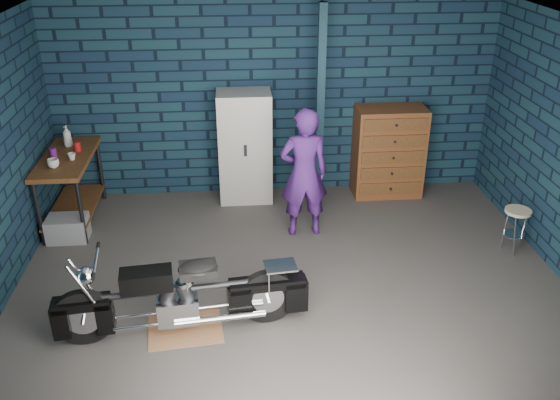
# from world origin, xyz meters

# --- Properties ---
(ground) EXTENTS (6.00, 6.00, 0.00)m
(ground) POSITION_xyz_m (0.00, 0.00, 0.00)
(ground) COLOR #44423F
(ground) RESTS_ON ground
(room_walls) EXTENTS (6.02, 5.01, 2.71)m
(room_walls) POSITION_xyz_m (0.00, 0.55, 1.90)
(room_walls) COLOR #102237
(room_walls) RESTS_ON ground
(support_post) EXTENTS (0.10, 0.10, 2.70)m
(support_post) POSITION_xyz_m (0.55, 1.95, 1.35)
(support_post) COLOR #132D3C
(support_post) RESTS_ON ground
(workbench) EXTENTS (0.60, 1.40, 0.91)m
(workbench) POSITION_xyz_m (-2.68, 1.75, 0.46)
(workbench) COLOR brown
(workbench) RESTS_ON ground
(drip_mat) EXTENTS (0.77, 0.61, 0.01)m
(drip_mat) POSITION_xyz_m (-1.11, -0.65, 0.00)
(drip_mat) COLOR #92633F
(drip_mat) RESTS_ON ground
(motorcycle) EXTENTS (2.10, 0.78, 0.91)m
(motorcycle) POSITION_xyz_m (-1.11, -0.65, 0.45)
(motorcycle) COLOR black
(motorcycle) RESTS_ON ground
(person) EXTENTS (0.62, 0.43, 1.64)m
(person) POSITION_xyz_m (0.26, 1.19, 0.82)
(person) COLOR #491E74
(person) RESTS_ON ground
(storage_bin) EXTENTS (0.48, 0.34, 0.30)m
(storage_bin) POSITION_xyz_m (-2.66, 1.25, 0.15)
(storage_bin) COLOR gray
(storage_bin) RESTS_ON ground
(locker) EXTENTS (0.72, 0.51, 1.54)m
(locker) POSITION_xyz_m (-0.42, 2.23, 0.77)
(locker) COLOR beige
(locker) RESTS_ON ground
(tool_chest) EXTENTS (0.95, 0.53, 1.27)m
(tool_chest) POSITION_xyz_m (1.58, 2.23, 0.64)
(tool_chest) COLOR brown
(tool_chest) RESTS_ON ground
(shop_stool) EXTENTS (0.34, 0.34, 0.55)m
(shop_stool) POSITION_xyz_m (2.71, 0.54, 0.28)
(shop_stool) COLOR #C2B292
(shop_stool) RESTS_ON ground
(cup_a) EXTENTS (0.17, 0.17, 0.11)m
(cup_a) POSITION_xyz_m (-2.74, 1.39, 0.96)
(cup_a) COLOR #C2B292
(cup_a) RESTS_ON workbench
(cup_b) EXTENTS (0.11, 0.11, 0.09)m
(cup_b) POSITION_xyz_m (-2.57, 1.62, 0.95)
(cup_b) COLOR #C2B292
(cup_b) RESTS_ON workbench
(mug_purple) EXTENTS (0.09, 0.09, 0.12)m
(mug_purple) POSITION_xyz_m (-2.82, 1.73, 0.97)
(mug_purple) COLOR #611B6E
(mug_purple) RESTS_ON workbench
(mug_red) EXTENTS (0.10, 0.10, 0.12)m
(mug_red) POSITION_xyz_m (-2.57, 1.92, 0.97)
(mug_red) COLOR #A51616
(mug_red) RESTS_ON workbench
(bottle) EXTENTS (0.13, 0.13, 0.28)m
(bottle) POSITION_xyz_m (-2.72, 2.10, 1.05)
(bottle) COLOR gray
(bottle) RESTS_ON workbench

